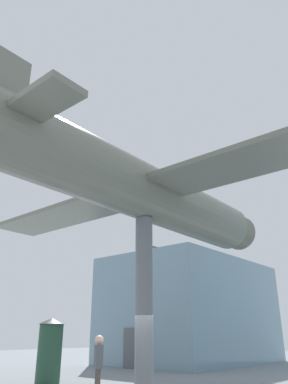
{
  "coord_description": "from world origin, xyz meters",
  "views": [
    {
      "loc": [
        8.51,
        -9.96,
        1.9
      ],
      "look_at": [
        0.0,
        0.0,
        6.91
      ],
      "focal_mm": 35.0,
      "sensor_mm": 36.0,
      "label": 1
    }
  ],
  "objects_px": {
    "visitor_person": "(98,362)",
    "suspended_airplane": "(149,194)",
    "info_kiosk": "(50,350)",
    "support_pylon_central": "(144,302)"
  },
  "relations": [
    {
      "from": "support_pylon_central",
      "to": "visitor_person",
      "type": "relative_size",
      "value": 3.11
    },
    {
      "from": "suspended_airplane",
      "to": "visitor_person",
      "type": "xyz_separation_m",
      "value": [
        -0.95,
        -1.39,
        -5.81
      ]
    },
    {
      "from": "support_pylon_central",
      "to": "info_kiosk",
      "type": "bearing_deg",
      "value": 177.3
    },
    {
      "from": "suspended_airplane",
      "to": "info_kiosk",
      "type": "xyz_separation_m",
      "value": [
        -5.34,
        -0.04,
        -5.6
      ]
    },
    {
      "from": "suspended_airplane",
      "to": "info_kiosk",
      "type": "distance_m",
      "value": 7.74
    },
    {
      "from": "visitor_person",
      "to": "info_kiosk",
      "type": "height_order",
      "value": "info_kiosk"
    },
    {
      "from": "info_kiosk",
      "to": "suspended_airplane",
      "type": "bearing_deg",
      "value": 0.48
    },
    {
      "from": "visitor_person",
      "to": "support_pylon_central",
      "type": "bearing_deg",
      "value": 80.58
    },
    {
      "from": "visitor_person",
      "to": "suspended_airplane",
      "type": "bearing_deg",
      "value": 87.37
    },
    {
      "from": "support_pylon_central",
      "to": "suspended_airplane",
      "type": "xyz_separation_m",
      "value": [
        -0.0,
        0.3,
        3.98
      ]
    }
  ]
}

